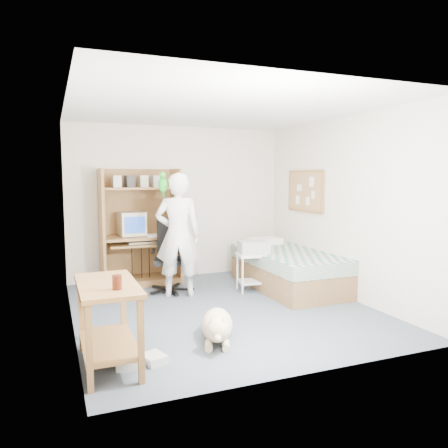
% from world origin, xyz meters
% --- Properties ---
extents(floor, '(4.00, 4.00, 0.00)m').
position_xyz_m(floor, '(0.00, 0.00, 0.00)').
color(floor, '#444F5D').
rests_on(floor, ground).
extents(wall_back, '(3.60, 0.02, 2.50)m').
position_xyz_m(wall_back, '(0.00, 2.00, 1.25)').
color(wall_back, silver).
rests_on(wall_back, floor).
extents(wall_right, '(0.02, 4.00, 2.50)m').
position_xyz_m(wall_right, '(1.80, 0.00, 1.25)').
color(wall_right, silver).
rests_on(wall_right, floor).
extents(wall_left, '(0.02, 4.00, 2.50)m').
position_xyz_m(wall_left, '(-1.80, 0.00, 1.25)').
color(wall_left, silver).
rests_on(wall_left, floor).
extents(ceiling, '(3.60, 4.00, 0.02)m').
position_xyz_m(ceiling, '(0.00, 0.00, 2.50)').
color(ceiling, white).
rests_on(ceiling, wall_back).
extents(computer_hutch, '(1.20, 0.63, 1.80)m').
position_xyz_m(computer_hutch, '(-0.70, 1.74, 0.82)').
color(computer_hutch, brown).
rests_on(computer_hutch, floor).
extents(bed, '(1.02, 2.02, 0.66)m').
position_xyz_m(bed, '(1.30, 0.62, 0.29)').
color(bed, brown).
rests_on(bed, floor).
extents(side_desk, '(0.50, 1.00, 0.75)m').
position_xyz_m(side_desk, '(-1.55, -1.20, 0.49)').
color(side_desk, brown).
rests_on(side_desk, floor).
extents(corkboard, '(0.04, 0.94, 0.66)m').
position_xyz_m(corkboard, '(1.77, 0.90, 1.45)').
color(corkboard, '#966943').
rests_on(corkboard, wall_right).
extents(office_chair, '(0.59, 0.60, 1.04)m').
position_xyz_m(office_chair, '(-0.38, 1.09, 0.37)').
color(office_chair, black).
rests_on(office_chair, floor).
extents(person, '(0.73, 0.59, 1.73)m').
position_xyz_m(person, '(-0.35, 0.79, 0.87)').
color(person, white).
rests_on(person, floor).
extents(parrot, '(0.13, 0.22, 0.35)m').
position_xyz_m(parrot, '(-0.55, 0.80, 1.59)').
color(parrot, '#138316').
rests_on(parrot, person).
extents(dog, '(0.53, 0.95, 0.37)m').
position_xyz_m(dog, '(-0.45, -1.01, 0.16)').
color(dog, beige).
rests_on(dog, floor).
extents(printer_cart, '(0.52, 0.45, 0.56)m').
position_xyz_m(printer_cart, '(0.75, 0.65, 0.37)').
color(printer_cart, white).
rests_on(printer_cart, floor).
extents(printer, '(0.47, 0.39, 0.18)m').
position_xyz_m(printer, '(0.75, 0.65, 0.65)').
color(printer, '#A6A6A1').
rests_on(printer, printer_cart).
extents(crt_monitor, '(0.41, 0.43, 0.36)m').
position_xyz_m(crt_monitor, '(-0.83, 1.75, 0.95)').
color(crt_monitor, beige).
rests_on(crt_monitor, computer_hutch).
extents(keyboard, '(0.45, 0.16, 0.03)m').
position_xyz_m(keyboard, '(-0.69, 1.58, 0.67)').
color(keyboard, beige).
rests_on(keyboard, computer_hutch).
extents(pencil_cup, '(0.08, 0.08, 0.12)m').
position_xyz_m(pencil_cup, '(-0.34, 1.65, 0.82)').
color(pencil_cup, gold).
rests_on(pencil_cup, computer_hutch).
extents(drink_glass, '(0.08, 0.08, 0.12)m').
position_xyz_m(drink_glass, '(-1.50, -1.45, 0.81)').
color(drink_glass, '#41150A').
rests_on(drink_glass, side_desk).
extents(floor_box_a, '(0.28, 0.24, 0.10)m').
position_xyz_m(floor_box_a, '(-1.38, -1.30, 0.05)').
color(floor_box_a, white).
rests_on(floor_box_a, floor).
extents(floor_box_b, '(0.24, 0.27, 0.08)m').
position_xyz_m(floor_box_b, '(-1.17, -1.30, 0.04)').
color(floor_box_b, '#BCBCB6').
rests_on(floor_box_b, floor).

